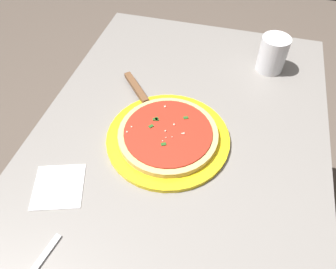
% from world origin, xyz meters
% --- Properties ---
extents(ground_plane, '(5.00, 5.00, 0.00)m').
position_xyz_m(ground_plane, '(0.00, 0.00, 0.00)').
color(ground_plane, brown).
extents(restaurant_table, '(1.04, 0.73, 0.77)m').
position_xyz_m(restaurant_table, '(0.00, 0.00, 0.62)').
color(restaurant_table, black).
rests_on(restaurant_table, ground_plane).
extents(serving_plate, '(0.30, 0.30, 0.01)m').
position_xyz_m(serving_plate, '(-0.02, 0.02, 0.78)').
color(serving_plate, yellow).
rests_on(serving_plate, restaurant_table).
extents(pizza, '(0.24, 0.24, 0.02)m').
position_xyz_m(pizza, '(-0.02, 0.02, 0.79)').
color(pizza, '#DBB26B').
rests_on(pizza, serving_plate).
extents(pizza_server, '(0.19, 0.18, 0.01)m').
position_xyz_m(pizza_server, '(0.10, 0.13, 0.79)').
color(pizza_server, silver).
rests_on(pizza_server, serving_plate).
extents(cup_tall_drink, '(0.08, 0.08, 0.10)m').
position_xyz_m(cup_tall_drink, '(0.33, -0.20, 0.83)').
color(cup_tall_drink, silver).
rests_on(cup_tall_drink, restaurant_table).
extents(napkin_folded_right, '(0.14, 0.14, 0.00)m').
position_xyz_m(napkin_folded_right, '(-0.21, 0.22, 0.77)').
color(napkin_folded_right, white).
rests_on(napkin_folded_right, restaurant_table).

